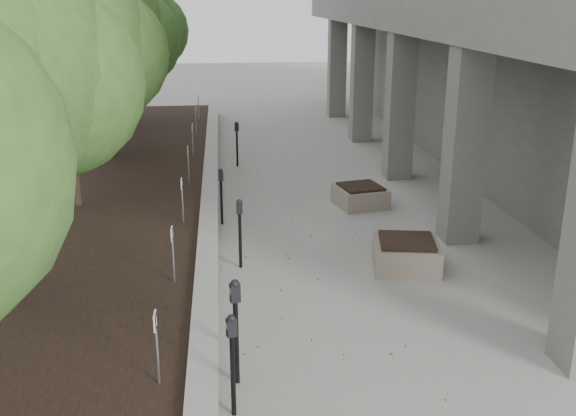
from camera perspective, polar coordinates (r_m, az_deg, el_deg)
retaining_wall at (r=16.26m, az=-6.78°, el=1.20°), size 0.39×26.00×0.50m
planting_bed at (r=16.75m, az=-19.44°, el=0.60°), size 7.00×26.00×0.40m
crabapple_tree_3 at (r=15.05m, az=-18.82°, el=10.21°), size 4.60×4.00×5.44m
crabapple_tree_4 at (r=19.93m, az=-15.74°, el=12.18°), size 4.60×4.00×5.44m
crabapple_tree_5 at (r=24.86m, az=-13.86°, el=13.35°), size 4.60×4.00×5.44m
parking_sign_2 at (r=8.18m, az=-11.34°, el=-11.92°), size 0.04×0.22×0.96m
parking_sign_3 at (r=10.88m, az=-9.98°, el=-4.05°), size 0.04×0.22×0.96m
parking_sign_4 at (r=13.70m, az=-9.18°, el=0.64°), size 0.04×0.22×0.96m
parking_sign_5 at (r=16.59m, az=-8.66°, el=3.71°), size 0.04×0.22×0.96m
parking_sign_6 at (r=19.51m, az=-8.29°, el=5.87°), size 0.04×0.22×0.96m
parking_sign_7 at (r=22.45m, az=-8.01°, el=7.46°), size 0.04×0.22×0.96m
parking_sign_8 at (r=25.41m, az=-7.80°, el=8.69°), size 0.04×0.22×0.96m
parking_meter_1 at (r=8.68m, az=-4.54°, el=-10.73°), size 0.17×0.14×1.50m
parking_meter_2 at (r=8.10m, az=-4.84°, el=-13.52°), size 0.16×0.14×1.37m
parking_meter_3 at (r=12.26m, az=-4.20°, el=-2.25°), size 0.14×0.10×1.36m
parking_meter_4 at (r=14.67m, az=-5.83°, el=0.98°), size 0.14×0.11×1.29m
parking_meter_5 at (r=19.73m, az=-4.47°, el=5.56°), size 0.16×0.13×1.37m
planter_front at (r=12.57m, az=10.25°, el=-3.92°), size 1.40×1.40×0.56m
planter_back at (r=16.10m, az=6.31°, el=1.08°), size 1.33×1.33×0.52m
berry_scatter at (r=12.64m, az=0.93°, el=-4.82°), size 3.30×14.10×0.02m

